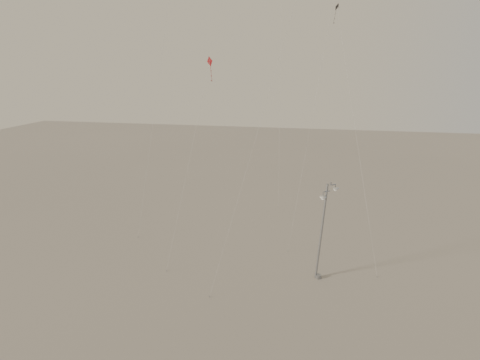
# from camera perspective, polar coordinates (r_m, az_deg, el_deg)

# --- Properties ---
(ground) EXTENTS (160.00, 160.00, 0.00)m
(ground) POSITION_cam_1_polar(r_m,az_deg,el_deg) (29.83, 2.32, -16.50)
(ground) COLOR gray
(ground) RESTS_ON ground
(street_lamp) EXTENTS (1.41, 1.16, 8.16)m
(street_lamp) POSITION_cam_1_polar(r_m,az_deg,el_deg) (29.95, 12.50, -7.27)
(street_lamp) COLOR gray
(street_lamp) RESTS_ON ground
(kite_1) EXTENTS (5.63, 11.60, 23.97)m
(kite_1) POSITION_cam_1_polar(r_m,az_deg,el_deg) (31.69, 6.32, 18.86)
(kite_1) COLOR #302A28
(kite_1) RESTS_ON ground
(kite_3) EXTENTS (3.87, 2.47, 17.14)m
(kite_3) POSITION_cam_1_polar(r_m,az_deg,el_deg) (29.23, -6.12, 10.51)
(kite_3) COLOR maroon
(kite_3) RESTS_ON ground
(kite_4) EXTENTS (4.42, 12.66, 22.32)m
(kite_4) POSITION_cam_1_polar(r_m,az_deg,el_deg) (37.60, 15.87, 15.78)
(kite_4) COLOR #302A28
(kite_4) RESTS_ON ground
(kite_5) EXTENTS (0.54, 0.80, 26.68)m
(kite_5) POSITION_cam_1_polar(r_m,az_deg,el_deg) (42.72, 6.28, 21.70)
(kite_5) COLOR brown
(kite_5) RESTS_ON ground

